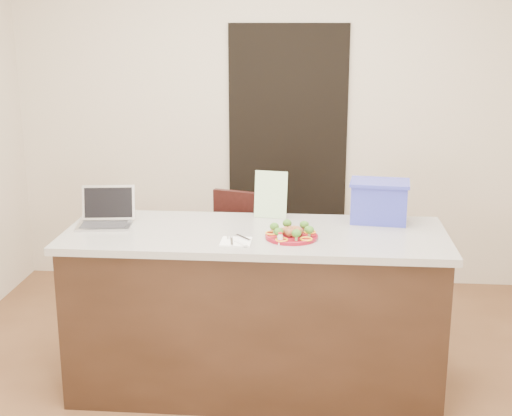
# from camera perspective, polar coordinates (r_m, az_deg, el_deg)

# --- Properties ---
(ground) EXTENTS (4.00, 4.00, 0.00)m
(ground) POSITION_cam_1_polar(r_m,az_deg,el_deg) (3.99, -0.39, -15.72)
(ground) COLOR brown
(ground) RESTS_ON ground
(room_shell) EXTENTS (4.00, 4.00, 4.00)m
(room_shell) POSITION_cam_1_polar(r_m,az_deg,el_deg) (3.45, -0.44, 8.06)
(room_shell) COLOR white
(room_shell) RESTS_ON ground
(doorway) EXTENTS (0.90, 0.02, 2.00)m
(doorway) POSITION_cam_1_polar(r_m,az_deg,el_deg) (5.50, 2.53, 4.11)
(doorway) COLOR black
(doorway) RESTS_ON ground
(island) EXTENTS (2.06, 0.76, 0.92)m
(island) POSITION_cam_1_polar(r_m,az_deg,el_deg) (4.00, -0.07, -8.19)
(island) COLOR black
(island) RESTS_ON ground
(plate) EXTENTS (0.28, 0.28, 0.02)m
(plate) POSITION_cam_1_polar(r_m,az_deg,el_deg) (3.73, 2.86, -2.26)
(plate) COLOR maroon
(plate) RESTS_ON island
(meatballs) EXTENTS (0.11, 0.11, 0.04)m
(meatballs) POSITION_cam_1_polar(r_m,az_deg,el_deg) (3.73, 2.91, -1.87)
(meatballs) COLOR brown
(meatballs) RESTS_ON plate
(broccoli) EXTENTS (0.23, 0.23, 0.04)m
(broccoli) POSITION_cam_1_polar(r_m,az_deg,el_deg) (3.72, 2.87, -1.62)
(broccoli) COLOR #285516
(broccoli) RESTS_ON plate
(pepper_rings) EXTENTS (0.27, 0.27, 0.01)m
(pepper_rings) POSITION_cam_1_polar(r_m,az_deg,el_deg) (3.73, 2.86, -2.12)
(pepper_rings) COLOR orange
(pepper_rings) RESTS_ON plate
(napkin) EXTENTS (0.16, 0.16, 0.01)m
(napkin) POSITION_cam_1_polar(r_m,az_deg,el_deg) (3.67, -1.61, -2.70)
(napkin) COLOR white
(napkin) RESTS_ON island
(fork) EXTENTS (0.04, 0.15, 0.00)m
(fork) POSITION_cam_1_polar(r_m,az_deg,el_deg) (3.68, -1.91, -2.56)
(fork) COLOR silver
(fork) RESTS_ON napkin
(knife) EXTENTS (0.09, 0.20, 0.01)m
(knife) POSITION_cam_1_polar(r_m,az_deg,el_deg) (3.64, -1.18, -2.69)
(knife) COLOR white
(knife) RESTS_ON napkin
(yogurt_bottle) EXTENTS (0.03, 0.03, 0.06)m
(yogurt_bottle) POSITION_cam_1_polar(r_m,az_deg,el_deg) (3.62, 1.95, -2.54)
(yogurt_bottle) COLOR beige
(yogurt_bottle) RESTS_ON island
(laptop) EXTENTS (0.32, 0.27, 0.21)m
(laptop) POSITION_cam_1_polar(r_m,az_deg,el_deg) (4.05, -11.89, -0.51)
(laptop) COLOR #A5A5A9
(laptop) RESTS_ON island
(leaflet) EXTENTS (0.19, 0.07, 0.27)m
(leaflet) POSITION_cam_1_polar(r_m,az_deg,el_deg) (4.08, 1.19, 1.08)
(leaflet) COLOR white
(leaflet) RESTS_ON island
(blue_box) EXTENTS (0.35, 0.27, 0.23)m
(blue_box) POSITION_cam_1_polar(r_m,az_deg,el_deg) (4.06, 9.83, 0.55)
(blue_box) COLOR #2D33A2
(blue_box) RESTS_ON island
(chair) EXTENTS (0.53, 0.54, 0.96)m
(chair) POSITION_cam_1_polar(r_m,az_deg,el_deg) (4.58, -1.08, -4.03)
(chair) COLOR black
(chair) RESTS_ON ground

